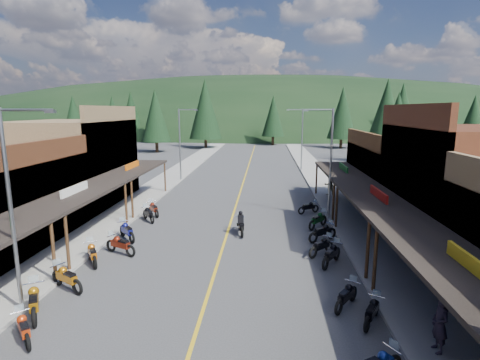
% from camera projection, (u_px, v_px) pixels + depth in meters
% --- Properties ---
extents(ground, '(220.00, 220.00, 0.00)m').
position_uv_depth(ground, '(219.00, 258.00, 20.21)').
color(ground, '#38383A').
rests_on(ground, ground).
extents(centerline, '(0.15, 90.00, 0.01)m').
position_uv_depth(centerline, '(242.00, 185.00, 39.81)').
color(centerline, gold).
rests_on(centerline, ground).
extents(sidewalk_west, '(3.40, 94.00, 0.15)m').
position_uv_depth(sidewalk_west, '(162.00, 183.00, 40.39)').
color(sidewalk_west, gray).
rests_on(sidewalk_west, ground).
extents(sidewalk_east, '(3.40, 94.00, 0.15)m').
position_uv_depth(sidewalk_east, '(325.00, 185.00, 39.21)').
color(sidewalk_east, gray).
rests_on(sidewalk_east, ground).
extents(shop_west_3, '(10.90, 10.20, 8.20)m').
position_uv_depth(shop_west_3, '(73.00, 162.00, 31.56)').
color(shop_west_3, brown).
rests_on(shop_west_3, ground).
extents(shop_east_2, '(10.90, 9.00, 8.20)m').
position_uv_depth(shop_east_2, '(475.00, 192.00, 20.29)').
color(shop_east_2, '#562B19').
rests_on(shop_east_2, ground).
extents(shop_east_3, '(10.90, 10.20, 6.20)m').
position_uv_depth(shop_east_3, '(407.00, 178.00, 29.89)').
color(shop_east_3, '#4C2D16').
rests_on(shop_east_3, ground).
extents(streetlight_0, '(2.16, 0.18, 8.00)m').
position_uv_depth(streetlight_0, '(14.00, 203.00, 13.97)').
color(streetlight_0, gray).
rests_on(streetlight_0, ground).
extents(streetlight_1, '(2.16, 0.18, 8.00)m').
position_uv_depth(streetlight_1, '(181.00, 141.00, 41.42)').
color(streetlight_1, gray).
rests_on(streetlight_1, ground).
extents(streetlight_2, '(2.16, 0.18, 8.00)m').
position_uv_depth(streetlight_2, '(329.00, 159.00, 26.75)').
color(streetlight_2, gray).
rests_on(streetlight_2, ground).
extents(streetlight_3, '(2.16, 0.18, 8.00)m').
position_uv_depth(streetlight_3, '(301.00, 137.00, 48.32)').
color(streetlight_3, gray).
rests_on(streetlight_3, ground).
extents(ridge_hill, '(310.00, 140.00, 60.00)m').
position_uv_depth(ridge_hill, '(260.00, 129.00, 152.55)').
color(ridge_hill, black).
rests_on(ridge_hill, ground).
extents(pine_0, '(5.04, 5.04, 11.00)m').
position_uv_depth(pine_0, '(74.00, 116.00, 82.49)').
color(pine_0, black).
rests_on(pine_0, ground).
extents(pine_1, '(5.88, 5.88, 12.50)m').
position_uv_depth(pine_1, '(155.00, 112.00, 89.11)').
color(pine_1, black).
rests_on(pine_1, ground).
extents(pine_2, '(6.72, 6.72, 14.00)m').
position_uv_depth(pine_2, '(205.00, 109.00, 76.26)').
color(pine_2, black).
rests_on(pine_2, ground).
extents(pine_3, '(5.04, 5.04, 11.00)m').
position_uv_depth(pine_3, '(273.00, 116.00, 83.43)').
color(pine_3, black).
rests_on(pine_3, ground).
extents(pine_4, '(5.88, 5.88, 12.50)m').
position_uv_depth(pine_4, '(342.00, 113.00, 76.47)').
color(pine_4, black).
rests_on(pine_4, ground).
extents(pine_5, '(6.72, 6.72, 14.00)m').
position_uv_depth(pine_5, '(402.00, 109.00, 87.01)').
color(pine_5, black).
rests_on(pine_5, ground).
extents(pine_6, '(5.04, 5.04, 11.00)m').
position_uv_depth(pine_6, '(473.00, 116.00, 78.63)').
color(pine_6, black).
rests_on(pine_6, ground).
extents(pine_7, '(5.88, 5.88, 12.50)m').
position_uv_depth(pine_7, '(131.00, 112.00, 95.53)').
color(pine_7, black).
rests_on(pine_7, ground).
extents(pine_8, '(4.48, 4.48, 10.00)m').
position_uv_depth(pine_8, '(113.00, 122.00, 59.80)').
color(pine_8, black).
rests_on(pine_8, ground).
extents(pine_9, '(4.93, 4.93, 10.80)m').
position_uv_depth(pine_9, '(397.00, 119.00, 61.51)').
color(pine_9, black).
rests_on(pine_9, ground).
extents(pine_10, '(5.38, 5.38, 11.60)m').
position_uv_depth(pine_10, '(156.00, 116.00, 69.18)').
color(pine_10, black).
rests_on(pine_10, ground).
extents(pine_11, '(5.82, 5.82, 12.40)m').
position_uv_depth(pine_11, '(386.00, 115.00, 54.77)').
color(pine_11, black).
rests_on(pine_11, ground).
extents(bike_west_4, '(1.75, 1.83, 1.08)m').
position_uv_depth(bike_west_4, '(23.00, 327.00, 12.86)').
color(bike_west_4, red).
rests_on(bike_west_4, ground).
extents(bike_west_5, '(1.87, 2.40, 1.34)m').
position_uv_depth(bike_west_5, '(34.00, 300.00, 14.43)').
color(bike_west_5, '#99600A').
rests_on(bike_west_5, ground).
extents(bike_west_6, '(2.28, 1.77, 1.26)m').
position_uv_depth(bike_west_6, '(67.00, 277.00, 16.54)').
color(bike_west_6, '#A05C0B').
rests_on(bike_west_6, ground).
extents(bike_west_7, '(1.78, 2.20, 1.23)m').
position_uv_depth(bike_west_7, '(92.00, 253.00, 19.37)').
color(bike_west_7, '#BF5E0D').
rests_on(bike_west_7, ground).
extents(bike_west_8, '(2.25, 1.61, 1.23)m').
position_uv_depth(bike_west_8, '(120.00, 244.00, 20.64)').
color(bike_west_8, maroon).
rests_on(bike_west_8, ground).
extents(bike_west_9, '(2.01, 2.17, 1.27)m').
position_uv_depth(bike_west_9, '(127.00, 230.00, 22.92)').
color(bike_west_9, navy).
rests_on(bike_west_9, ground).
extents(bike_west_10, '(1.76, 2.01, 1.15)m').
position_uv_depth(bike_west_10, '(148.00, 214.00, 26.80)').
color(bike_west_10, black).
rests_on(bike_west_10, ground).
extents(bike_west_11, '(1.74, 2.10, 1.18)m').
position_uv_depth(bike_west_11, '(154.00, 208.00, 28.21)').
color(bike_west_11, maroon).
rests_on(bike_west_11, ground).
extents(bike_east_5, '(1.46, 1.94, 1.07)m').
position_uv_depth(bike_east_5, '(372.00, 311.00, 13.95)').
color(bike_east_5, black).
rests_on(bike_east_5, ground).
extents(bike_east_6, '(1.66, 2.00, 1.13)m').
position_uv_depth(bike_east_6, '(346.00, 295.00, 15.07)').
color(bike_east_6, black).
rests_on(bike_east_6, ground).
extents(bike_east_7, '(1.74, 2.23, 1.24)m').
position_uv_depth(bike_east_7, '(331.00, 254.00, 19.23)').
color(bike_east_7, black).
rests_on(bike_east_7, ground).
extents(bike_east_8, '(1.90, 1.88, 1.15)m').
position_uv_depth(bike_east_8, '(321.00, 245.00, 20.54)').
color(bike_east_8, black).
rests_on(bike_east_8, ground).
extents(bike_east_9, '(2.15, 1.83, 1.22)m').
position_uv_depth(bike_east_9, '(323.00, 232.00, 22.74)').
color(bike_east_9, black).
rests_on(bike_east_9, ground).
extents(bike_east_10, '(1.90, 2.15, 1.24)m').
position_uv_depth(bike_east_10, '(318.00, 219.00, 25.28)').
color(bike_east_10, '#0B3714').
rests_on(bike_east_10, ground).
extents(bike_east_11, '(1.91, 1.47, 1.06)m').
position_uv_depth(bike_east_11, '(309.00, 207.00, 28.81)').
color(bike_east_11, black).
rests_on(bike_east_11, ground).
extents(rider_on_bike, '(1.05, 2.22, 1.62)m').
position_uv_depth(rider_on_bike, '(241.00, 224.00, 24.01)').
color(rider_on_bike, black).
rests_on(rider_on_bike, ground).
extents(pedestrian_east_a, '(0.50, 0.73, 1.93)m').
position_uv_depth(pedestrian_east_a, '(440.00, 324.00, 12.04)').
color(pedestrian_east_a, '#231C2A').
rests_on(pedestrian_east_a, sidewalk_east).
extents(pedestrian_east_b, '(1.05, 0.82, 1.91)m').
position_uv_depth(pedestrian_east_b, '(329.00, 185.00, 34.45)').
color(pedestrian_east_b, brown).
rests_on(pedestrian_east_b, sidewalk_east).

